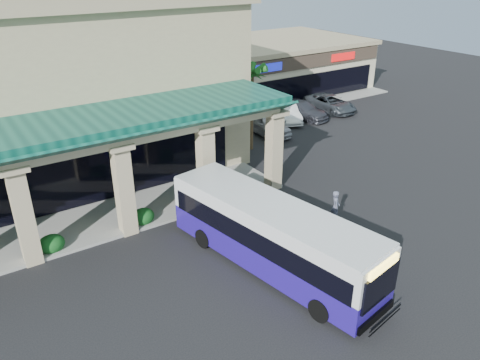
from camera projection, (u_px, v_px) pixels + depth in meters
ground at (237, 263)px, 20.89m from camera, size 110.00×110.00×0.00m
arcade at (2, 195)px, 20.74m from camera, size 30.00×6.20×5.70m
strip_mall at (254, 67)px, 46.88m from camera, size 22.50×12.50×4.90m
palm_0 at (252, 104)px, 31.99m from camera, size 2.40×2.40×6.60m
palm_1 at (239, 98)px, 34.91m from camera, size 2.40×2.40×5.80m
broadleaf_tree at (185, 94)px, 37.87m from camera, size 2.60×2.60×4.81m
transit_bus at (271, 237)px, 20.04m from camera, size 4.36×11.25×3.07m
pedestrian at (335, 207)px, 23.80m from camera, size 0.73×0.77×1.77m
car_silver at (266, 123)px, 35.97m from camera, size 2.23×4.98×1.66m
car_white at (286, 112)px, 38.85m from camera, size 3.28×4.84×1.51m
car_red at (301, 110)px, 39.58m from camera, size 3.33×5.41×1.46m
car_gray at (330, 103)px, 41.38m from camera, size 2.42×5.15×1.43m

